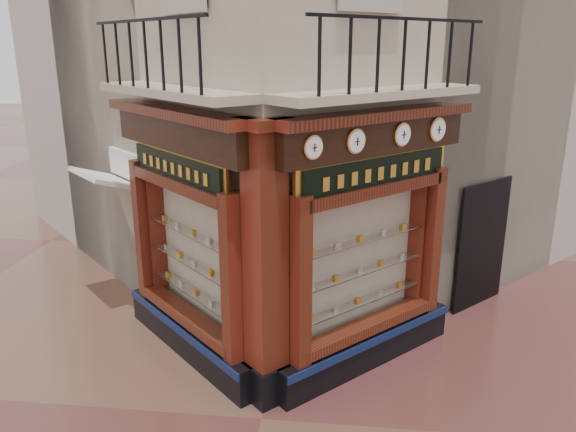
# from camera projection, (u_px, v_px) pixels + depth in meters

# --- Properties ---
(ground) EXTENTS (80.00, 80.00, 0.00)m
(ground) POSITION_uv_depth(u_px,v_px,m) (261.00, 419.00, 7.56)
(ground) COLOR #552C27
(ground) RESTS_ON ground
(neighbour_left) EXTENTS (11.31, 11.31, 11.00)m
(neighbour_left) POSITION_uv_depth(u_px,v_px,m) (217.00, 18.00, 14.43)
(neighbour_left) COLOR #B7ABA0
(neighbour_left) RESTS_ON ground
(neighbour_right) EXTENTS (11.31, 11.31, 11.00)m
(neighbour_right) POSITION_uv_depth(u_px,v_px,m) (412.00, 17.00, 13.90)
(neighbour_right) COLOR #B7ABA0
(neighbour_right) RESTS_ON ground
(shopfront_left) EXTENTS (2.86, 2.86, 3.98)m
(shopfront_left) POSITION_uv_depth(u_px,v_px,m) (186.00, 239.00, 8.63)
(shopfront_left) COLOR black
(shopfront_left) RESTS_ON ground
(shopfront_right) EXTENTS (2.86, 2.86, 3.98)m
(shopfront_right) POSITION_uv_depth(u_px,v_px,m) (370.00, 246.00, 8.33)
(shopfront_right) COLOR black
(shopfront_right) RESTS_ON ground
(corner_pilaster) EXTENTS (0.85, 0.85, 3.98)m
(corner_pilaster) POSITION_uv_depth(u_px,v_px,m) (265.00, 271.00, 7.47)
(corner_pilaster) COLOR black
(corner_pilaster) RESTS_ON ground
(balcony) EXTENTS (5.94, 2.97, 1.03)m
(balcony) POSITION_uv_depth(u_px,v_px,m) (274.00, 91.00, 7.75)
(balcony) COLOR #B9A890
(balcony) RESTS_ON ground
(clock_a) EXTENTS (0.25, 0.25, 0.31)m
(clock_a) POSITION_uv_depth(u_px,v_px,m) (313.00, 147.00, 6.93)
(clock_a) COLOR #D09045
(clock_a) RESTS_ON ground
(clock_b) EXTENTS (0.27, 0.27, 0.33)m
(clock_b) POSITION_uv_depth(u_px,v_px,m) (356.00, 141.00, 7.37)
(clock_b) COLOR #D09045
(clock_b) RESTS_ON ground
(clock_c) EXTENTS (0.27, 0.27, 0.34)m
(clock_c) POSITION_uv_depth(u_px,v_px,m) (402.00, 135.00, 7.92)
(clock_c) COLOR #D09045
(clock_c) RESTS_ON ground
(clock_d) EXTENTS (0.29, 0.29, 0.37)m
(clock_d) POSITION_uv_depth(u_px,v_px,m) (437.00, 129.00, 8.39)
(clock_d) COLOR #D09045
(clock_d) RESTS_ON ground
(awning) EXTENTS (1.57, 1.57, 0.34)m
(awning) POSITION_uv_depth(u_px,v_px,m) (116.00, 303.00, 10.96)
(awning) COLOR white
(awning) RESTS_ON ground
(signboard_left) EXTENTS (1.97, 1.97, 0.53)m
(signboard_left) POSITION_uv_depth(u_px,v_px,m) (177.00, 168.00, 8.26)
(signboard_left) COLOR gold
(signboard_left) RESTS_ON ground
(signboard_right) EXTENTS (2.17, 2.17, 0.58)m
(signboard_right) POSITION_uv_depth(u_px,v_px,m) (377.00, 173.00, 7.94)
(signboard_right) COLOR gold
(signboard_right) RESTS_ON ground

